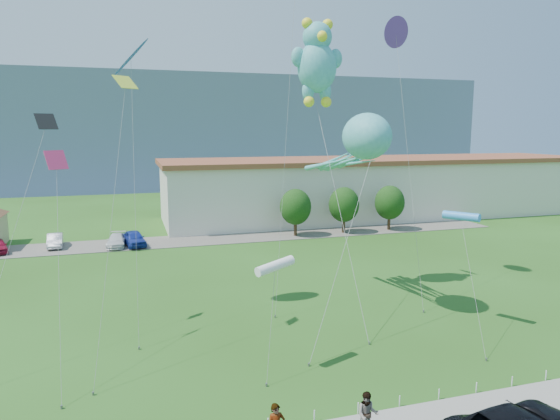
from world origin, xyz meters
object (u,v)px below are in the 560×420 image
object	(u,v)px
warehouse	(380,187)
teddy_bear_kite	(317,61)
parked_car_silver	(55,240)
parked_car_white	(117,240)
pedestrian_right	(367,414)
parked_car_blue	(134,238)
octopus_kite	(359,147)

from	to	relation	value
warehouse	teddy_bear_kite	world-z (taller)	teddy_bear_kite
parked_car_silver	parked_car_white	world-z (taller)	parked_car_silver
pedestrian_right	teddy_bear_kite	size ratio (longest dim) A/B	0.09
pedestrian_right	parked_car_silver	xyz separation A→B (m)	(-16.25, 38.75, -0.26)
parked_car_blue	octopus_kite	distance (m)	29.27
parked_car_silver	warehouse	bearing A→B (deg)	6.38
parked_car_blue	warehouse	bearing A→B (deg)	5.27
parked_car_white	teddy_bear_kite	size ratio (longest dim) A/B	0.22
warehouse	octopus_kite	bearing A→B (deg)	-120.34
parked_car_silver	octopus_kite	xyz separation A→B (m)	(22.05, -25.32, 10.22)
octopus_kite	parked_car_white	bearing A→B (deg)	123.94
pedestrian_right	parked_car_white	world-z (taller)	pedestrian_right
warehouse	parked_car_blue	distance (m)	35.38
teddy_bear_kite	parked_car_silver	bearing A→B (deg)	135.64
teddy_bear_kite	parked_car_white	bearing A→B (deg)	128.20
parked_car_white	teddy_bear_kite	bearing A→B (deg)	-47.11
warehouse	parked_car_silver	size ratio (longest dim) A/B	14.77
pedestrian_right	parked_car_white	distance (m)	38.50
parked_car_blue	octopus_kite	size ratio (longest dim) A/B	0.35
parked_car_silver	parked_car_white	distance (m)	6.31
parked_car_white	octopus_kite	world-z (taller)	octopus_kite
parked_car_silver	teddy_bear_kite	xyz separation A→B (m)	(20.95, -20.48, 16.19)
pedestrian_right	parked_car_white	bearing A→B (deg)	128.61
teddy_bear_kite	parked_car_blue	bearing A→B (deg)	124.96
parked_car_silver	parked_car_blue	bearing A→B (deg)	-17.52
octopus_kite	teddy_bear_kite	world-z (taller)	teddy_bear_kite
pedestrian_right	parked_car_silver	size ratio (longest dim) A/B	0.44
parked_car_silver	teddy_bear_kite	world-z (taller)	teddy_bear_kite
parked_car_silver	octopus_kite	distance (m)	35.09
parked_car_blue	octopus_kite	xyz separation A→B (m)	(14.17, -23.53, 10.12)
warehouse	octopus_kite	xyz separation A→B (m)	(-19.61, -33.51, 6.83)
pedestrian_right	warehouse	bearing A→B (deg)	84.90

